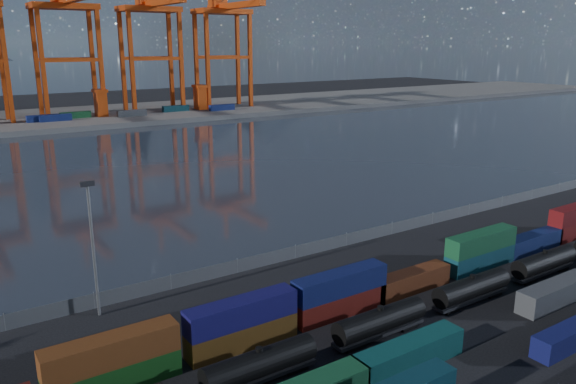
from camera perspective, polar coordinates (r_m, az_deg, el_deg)
ground at (r=66.90m, az=14.85°, el=-13.93°), size 700.00×700.00×0.00m
harbor_water at (r=153.07m, az=-15.79°, el=2.41°), size 700.00×700.00×0.00m
far_quay at (r=253.71m, az=-23.35°, el=6.78°), size 700.00×70.00×2.00m
container_row_south at (r=58.35m, az=19.60°, el=-16.85°), size 139.49×2.30×4.89m
container_row_mid at (r=60.57m, az=12.89°, el=-15.51°), size 141.66×2.68×2.85m
container_row_north at (r=67.26m, az=3.68°, el=-11.07°), size 129.49×2.57×5.48m
tanker_string at (r=86.99m, az=24.58°, el=-6.55°), size 136.20×2.62×3.75m
waterfront_fence at (r=85.51m, az=0.75°, el=-6.12°), size 160.12×0.12×2.20m
yard_light_mast at (r=69.28m, az=-19.23°, el=-4.83°), size 1.60×0.40×16.60m
gantry_cranes at (r=244.09m, az=-25.81°, el=15.54°), size 200.29×48.56×65.75m
quay_containers at (r=237.42m, az=-25.35°, el=6.65°), size 172.58×10.99×2.60m
straddle_carriers at (r=242.74m, az=-23.65°, el=8.06°), size 140.00×7.00×11.10m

